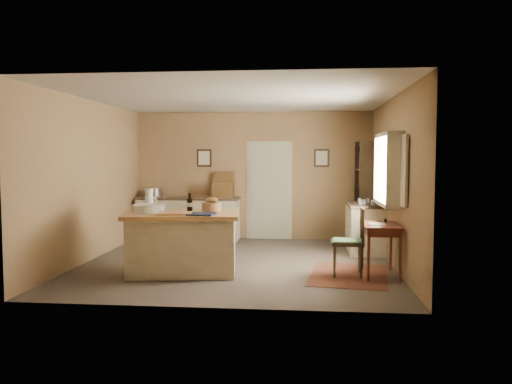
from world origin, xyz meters
TOP-DOWN VIEW (x-y plane):
  - ground at (0.00, 0.00)m, footprint 5.00×5.00m
  - wall_back at (0.00, 2.50)m, footprint 5.00×0.10m
  - wall_front at (0.00, -2.50)m, footprint 5.00×0.10m
  - wall_left at (-2.50, 0.00)m, footprint 0.10×5.00m
  - wall_right at (2.50, 0.00)m, footprint 0.10×5.00m
  - ceiling at (0.00, 0.00)m, footprint 5.00×5.00m
  - door at (0.35, 2.47)m, footprint 0.97×0.06m
  - framed_prints at (0.20, 2.48)m, footprint 2.82×0.02m
  - window at (2.42, -0.20)m, footprint 0.25×1.99m
  - work_island at (-0.73, -0.80)m, footprint 1.78×1.27m
  - sideboard at (-1.33, 2.20)m, footprint 2.15×0.61m
  - rug at (1.75, -0.73)m, footprint 1.30×1.73m
  - writing_desk at (2.20, -0.73)m, footprint 0.51×0.84m
  - desk_chair at (1.72, -0.76)m, footprint 0.48×0.48m
  - right_cabinet at (2.20, 1.11)m, footprint 0.63×1.13m
  - shelving_unit at (2.35, 2.00)m, footprint 0.35×0.93m

SIDE VIEW (x-z plane):
  - ground at x=0.00m, z-range 0.00..0.00m
  - rug at x=1.75m, z-range 0.00..0.01m
  - right_cabinet at x=2.20m, z-range -0.04..0.95m
  - sideboard at x=-1.33m, z-range -0.11..1.07m
  - work_island at x=-0.73m, z-range -0.12..1.08m
  - desk_chair at x=1.72m, z-range 0.00..0.98m
  - writing_desk at x=2.20m, z-range 0.26..1.07m
  - shelving_unit at x=2.35m, z-range 0.00..2.05m
  - door at x=0.35m, z-range 0.00..2.11m
  - wall_back at x=0.00m, z-range 0.00..2.70m
  - wall_front at x=0.00m, z-range 0.00..2.70m
  - wall_left at x=-2.50m, z-range 0.00..2.70m
  - wall_right at x=2.50m, z-range 0.00..2.70m
  - window at x=2.42m, z-range 0.99..2.11m
  - framed_prints at x=0.20m, z-range 1.53..1.91m
  - ceiling at x=0.00m, z-range 2.70..2.70m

